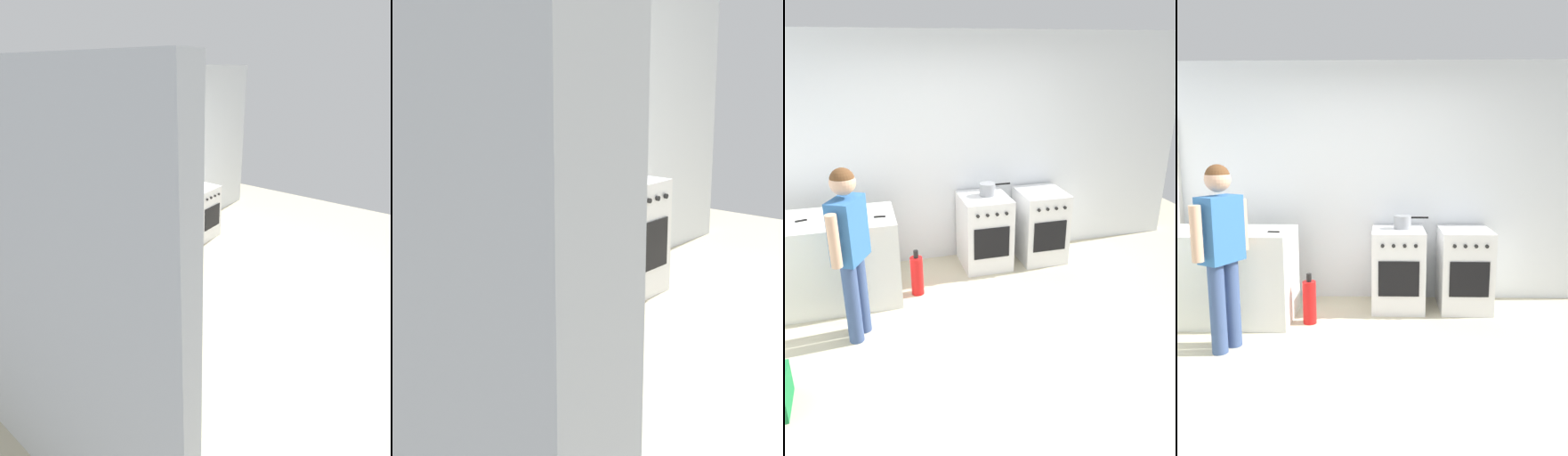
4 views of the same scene
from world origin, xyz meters
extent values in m
plane|color=beige|center=(0.00, 0.00, 0.00)|extent=(8.00, 8.00, 0.00)
cube|color=silver|center=(0.00, 1.95, 1.30)|extent=(6.00, 0.10, 2.60)
cube|color=silver|center=(-1.35, 1.20, 0.45)|extent=(1.30, 0.70, 0.90)
cube|color=white|center=(0.35, 1.58, 0.42)|extent=(0.54, 0.60, 0.85)
cube|color=black|center=(0.35, 1.27, 0.40)|extent=(0.41, 0.01, 0.36)
cylinder|color=black|center=(0.23, 1.46, 0.85)|extent=(0.17, 0.17, 0.01)
cylinder|color=black|center=(0.47, 1.46, 0.85)|extent=(0.17, 0.17, 0.01)
cylinder|color=black|center=(0.23, 1.70, 0.85)|extent=(0.17, 0.17, 0.01)
cylinder|color=black|center=(0.47, 1.70, 0.85)|extent=(0.17, 0.17, 0.01)
cylinder|color=black|center=(0.19, 1.26, 0.74)|extent=(0.04, 0.02, 0.04)
cylinder|color=black|center=(0.30, 1.26, 0.74)|extent=(0.04, 0.02, 0.04)
cylinder|color=black|center=(0.40, 1.26, 0.74)|extent=(0.04, 0.02, 0.04)
cylinder|color=black|center=(0.51, 1.26, 0.74)|extent=(0.04, 0.02, 0.04)
cube|color=white|center=(1.05, 1.58, 0.42)|extent=(0.53, 0.60, 0.85)
cube|color=black|center=(1.05, 1.27, 0.40)|extent=(0.39, 0.01, 0.36)
cylinder|color=black|center=(0.93, 1.46, 0.85)|extent=(0.17, 0.17, 0.01)
cylinder|color=black|center=(1.17, 1.46, 0.85)|extent=(0.17, 0.17, 0.01)
cylinder|color=black|center=(0.93, 1.70, 0.85)|extent=(0.17, 0.17, 0.01)
cylinder|color=black|center=(1.17, 1.70, 0.85)|extent=(0.17, 0.17, 0.01)
cylinder|color=black|center=(0.89, 1.26, 0.74)|extent=(0.04, 0.02, 0.04)
cylinder|color=black|center=(1.00, 1.26, 0.74)|extent=(0.04, 0.02, 0.04)
cylinder|color=black|center=(1.10, 1.26, 0.74)|extent=(0.04, 0.02, 0.04)
cylinder|color=black|center=(1.21, 1.26, 0.74)|extent=(0.04, 0.02, 0.04)
cylinder|color=gray|center=(0.39, 1.61, 0.92)|extent=(0.18, 0.18, 0.14)
cylinder|color=black|center=(0.57, 1.61, 0.97)|extent=(0.18, 0.02, 0.02)
cube|color=silver|center=(-1.74, 1.15, 0.90)|extent=(0.24, 0.10, 0.01)
cube|color=black|center=(-1.57, 1.19, 0.91)|extent=(0.11, 0.06, 0.01)
cube|color=silver|center=(-1.00, 1.12, 0.90)|extent=(0.20, 0.06, 0.01)
cube|color=black|center=(-0.84, 1.10, 0.91)|extent=(0.11, 0.04, 0.01)
cylinder|color=#384C7A|center=(-1.16, 0.44, 0.38)|extent=(0.13, 0.13, 0.77)
cylinder|color=#384C7A|center=(-1.09, 0.58, 0.38)|extent=(0.13, 0.13, 0.77)
cube|color=#2D609E|center=(-1.13, 0.51, 1.04)|extent=(0.33, 0.39, 0.54)
cylinder|color=tan|center=(-1.24, 0.30, 1.04)|extent=(0.09, 0.09, 0.44)
cylinder|color=tan|center=(-1.02, 0.73, 1.04)|extent=(0.09, 0.09, 0.44)
sphere|color=tan|center=(-1.13, 0.51, 1.44)|extent=(0.21, 0.21, 0.21)
sphere|color=brown|center=(-1.13, 0.51, 1.46)|extent=(0.20, 0.20, 0.20)
cylinder|color=red|center=(-0.52, 1.10, 0.21)|extent=(0.13, 0.13, 0.42)
cylinder|color=black|center=(-0.52, 1.10, 0.46)|extent=(0.05, 0.05, 0.08)
cube|color=#197238|center=(-1.90, -0.23, 0.14)|extent=(0.52, 0.36, 0.28)
camera|label=1|loc=(-3.25, -1.65, 2.56)|focal=28.00mm
camera|label=2|loc=(-2.96, -1.43, 1.74)|focal=55.00mm
camera|label=3|loc=(-0.99, -3.02, 2.45)|focal=35.00mm
camera|label=4|loc=(0.20, -3.00, 1.68)|focal=35.00mm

